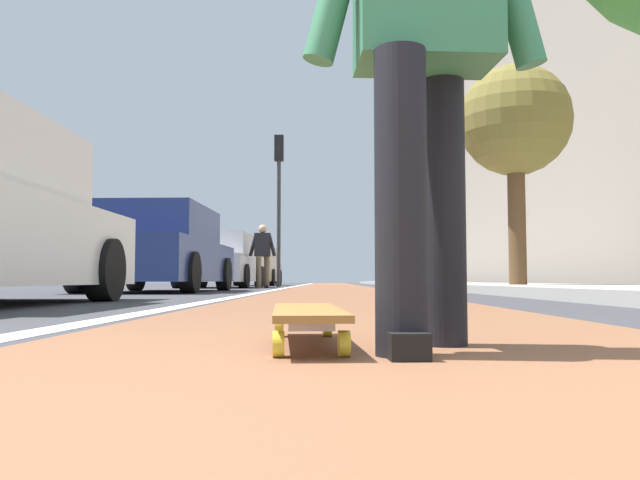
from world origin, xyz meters
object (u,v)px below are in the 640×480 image
(skater_person, at_px, (424,27))
(parked_car_end, at_px, (253,267))
(parked_car_far, at_px, (221,262))
(skateboard, at_px, (307,315))
(pedestrian_distant, at_px, (263,252))
(traffic_light, at_px, (279,183))
(street_tree_mid, at_px, (515,123))
(parked_car_mid, at_px, (159,251))

(skater_person, xyz_separation_m, parked_car_end, (22.48, 3.16, -0.24))
(parked_car_far, xyz_separation_m, parked_car_end, (6.82, -0.07, -0.00))
(skateboard, height_order, pedestrian_distant, pedestrian_distant)
(parked_car_far, xyz_separation_m, traffic_light, (1.98, -1.43, 2.51))
(skater_person, relative_size, street_tree_mid, 0.40)
(parked_car_end, relative_size, street_tree_mid, 1.04)
(parked_car_far, height_order, pedestrian_distant, pedestrian_distant)
(parked_car_end, xyz_separation_m, street_tree_mid, (-12.79, -6.29, 2.37))
(parked_car_end, height_order, street_tree_mid, street_tree_mid)
(parked_car_end, bearing_deg, skater_person, -172.01)
(skater_person, height_order, parked_car_end, skater_person)
(street_tree_mid, bearing_deg, skater_person, 162.05)
(skater_person, height_order, pedestrian_distant, pedestrian_distant)
(skateboard, relative_size, street_tree_mid, 0.21)
(skater_person, distance_m, parked_car_far, 15.99)
(parked_car_far, bearing_deg, parked_car_mid, 179.78)
(skateboard, relative_size, traffic_light, 0.18)
(skateboard, xyz_separation_m, parked_car_end, (22.33, 2.81, 0.61))
(pedestrian_distant, bearing_deg, parked_car_far, 54.05)
(skater_person, bearing_deg, street_tree_mid, -17.95)
(pedestrian_distant, bearing_deg, skater_person, -172.31)
(parked_car_end, bearing_deg, skateboard, -172.82)
(skateboard, distance_m, parked_car_mid, 9.63)
(skateboard, xyz_separation_m, parked_car_far, (15.51, 2.88, 0.61))
(skateboard, xyz_separation_m, skater_person, (-0.15, -0.35, 0.84))
(street_tree_mid, bearing_deg, traffic_light, 31.83)
(skater_person, bearing_deg, parked_car_end, 7.99)
(traffic_light, distance_m, street_tree_mid, 9.36)
(parked_car_end, bearing_deg, parked_car_far, 179.42)
(parked_car_far, relative_size, parked_car_end, 0.99)
(parked_car_far, relative_size, street_tree_mid, 1.03)
(skateboard, height_order, parked_car_mid, parked_car_mid)
(parked_car_far, distance_m, parked_car_end, 6.82)
(parked_car_mid, height_order, parked_car_far, parked_car_mid)
(skateboard, height_order, street_tree_mid, street_tree_mid)
(parked_car_end, relative_size, pedestrian_distant, 2.60)
(skateboard, bearing_deg, parked_car_mid, 17.59)
(parked_car_end, height_order, pedestrian_distant, pedestrian_distant)
(parked_car_mid, bearing_deg, street_tree_mid, -86.64)
(parked_car_mid, distance_m, pedestrian_distant, 5.60)
(parked_car_end, xyz_separation_m, traffic_light, (-4.84, -1.36, 2.51))
(skater_person, height_order, parked_car_mid, skater_person)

